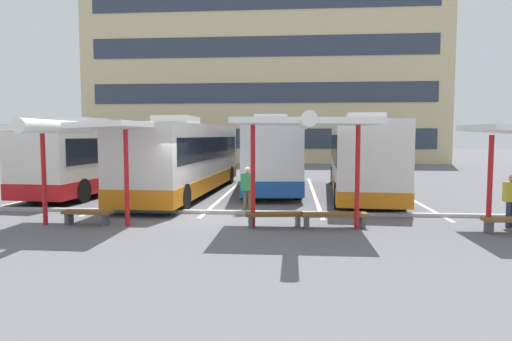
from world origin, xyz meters
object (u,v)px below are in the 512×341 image
Objects in this scene: bench_3 at (334,217)px; waiting_passenger_3 at (247,187)px; waiting_shelter_1 at (79,129)px; coach_bus_0 at (100,158)px; coach_bus_3 at (361,157)px; bench_2 at (274,216)px; coach_bus_1 at (187,158)px; bench_1 at (87,214)px; waiting_passenger_0 at (512,198)px; coach_bus_2 at (270,155)px; waiting_shelter_2 at (305,124)px.

waiting_passenger_3 is at bearing 140.99° from bench_3.
waiting_shelter_1 is at bearing -176.01° from bench_3.
coach_bus_0 is 0.92× the size of coach_bus_3.
coach_bus_1 is at bearing 121.00° from bench_2.
bench_2 is 2.68m from waiting_passenger_3.
coach_bus_0 reaches higher than bench_2.
bench_1 is 0.86× the size of bench_2.
coach_bus_2 is at bearing 130.96° from waiting_passenger_0.
waiting_passenger_3 is at bearing -55.90° from coach_bus_1.
bench_2 is (5.78, 0.10, 0.01)m from bench_1.
bench_2 is (5.78, 0.45, -2.61)m from waiting_shelter_1.
coach_bus_0 is 0.84× the size of coach_bus_1.
bench_2 is (4.43, -7.37, -1.34)m from coach_bus_1.
coach_bus_0 is 9.61m from waiting_passenger_3.
bench_3 is at bearing -75.46° from coach_bus_2.
bench_2 is at bearing 159.58° from waiting_shelter_2.
coach_bus_3 is at bearing 40.74° from waiting_shelter_1.
bench_1 is (3.12, -7.99, -1.33)m from coach_bus_0.
waiting_shelter_2 is 2.86× the size of bench_2.
coach_bus_0 is 2.21× the size of waiting_shelter_1.
coach_bus_1 is 9.68m from bench_3.
waiting_shelter_1 is (-9.49, -8.17, 1.19)m from coach_bus_3.
bench_2 is at bearing 4.48° from waiting_shelter_1.
coach_bus_0 is at bearing 179.22° from coach_bus_3.
coach_bus_0 is 5.28× the size of bench_3.
coach_bus_2 is 9.81m from bench_3.
bench_1 is 5.37m from waiting_passenger_3.
bench_1 is at bearing 90.00° from waiting_shelter_1.
coach_bus_1 is 8.30× the size of bench_1.
waiting_passenger_3 is (-2.86, 2.31, 0.60)m from bench_3.
waiting_shelter_2 is at bearing -20.42° from bench_2.
coach_bus_1 is 7.15× the size of bench_2.
coach_bus_0 reaches higher than waiting_passenger_0.
waiting_shelter_2 is 6.62m from waiting_passenger_0.
bench_3 is at bearing 3.99° from waiting_shelter_1.
bench_2 is at bearing -41.58° from coach_bus_0.
coach_bus_0 is at bearing 138.42° from bench_2.
coach_bus_0 is 8.41m from coach_bus_2.
waiting_passenger_0 is (12.86, 0.68, 0.58)m from bench_1.
coach_bus_2 reaches higher than coach_bus_0.
waiting_shelter_2 is (6.68, 0.12, 0.14)m from waiting_shelter_1.
waiting_shelter_1 is at bearing -90.00° from bench_1.
coach_bus_2 is 2.09× the size of waiting_shelter_2.
coach_bus_2 is at bearing 93.84° from bench_2.
coach_bus_0 is 12.87m from waiting_shelter_2.
coach_bus_3 reaches higher than bench_1.
waiting_passenger_3 reaches higher than bench_2.
waiting_shelter_2 is (-2.81, -8.06, 1.33)m from coach_bus_3.
waiting_passenger_0 is at bearing -24.60° from coach_bus_0.
bench_1 is at bearing -68.70° from coach_bus_0.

